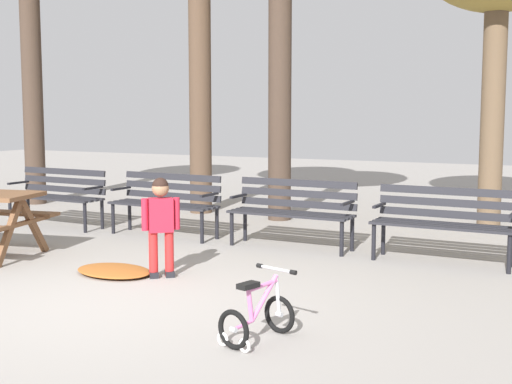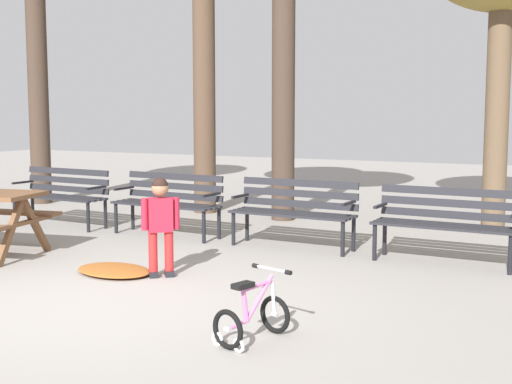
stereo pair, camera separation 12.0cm
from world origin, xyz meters
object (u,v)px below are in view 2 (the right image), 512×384
object	(u,v)px
park_bench_far_left	(62,192)
park_bench_left	(169,199)
park_bench_right	(295,207)
kids_bicycle	(252,315)
child_standing	(160,219)
park_bench_far_right	(446,219)

from	to	relation	value
park_bench_far_left	park_bench_left	distance (m)	1.90
park_bench_right	kids_bicycle	bearing A→B (deg)	-71.80
park_bench_far_left	kids_bicycle	xyz separation A→B (m)	(4.96, -3.55, -0.31)
park_bench_right	park_bench_far_left	bearing A→B (deg)	179.70
park_bench_far_left	child_standing	distance (m)	3.80
park_bench_right	kids_bicycle	size ratio (longest dim) A/B	2.60
park_bench_far_right	kids_bicycle	world-z (taller)	park_bench_far_right
kids_bicycle	park_bench_far_right	bearing A→B (deg)	77.85
park_bench_right	park_bench_left	bearing A→B (deg)	179.16
park_bench_left	park_bench_far_right	bearing A→B (deg)	-1.85
park_bench_far_right	child_standing	distance (m)	3.21
park_bench_left	park_bench_far_left	bearing A→B (deg)	-179.75
park_bench_far_left	kids_bicycle	distance (m)	6.11
park_bench_far_right	park_bench_right	bearing A→B (deg)	177.14
kids_bicycle	park_bench_left	bearing A→B (deg)	130.67
park_bench_far_left	park_bench_far_right	size ratio (longest dim) A/B	1.01
park_bench_left	child_standing	xyz separation A→B (m)	(1.27, -2.10, 0.10)
park_bench_right	child_standing	xyz separation A→B (m)	(-0.63, -2.08, 0.10)
park_bench_left	child_standing	bearing A→B (deg)	-58.93
child_standing	kids_bicycle	world-z (taller)	child_standing
park_bench_far_right	kids_bicycle	xyz separation A→B (m)	(-0.74, -3.44, -0.31)
park_bench_left	park_bench_far_right	world-z (taller)	same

